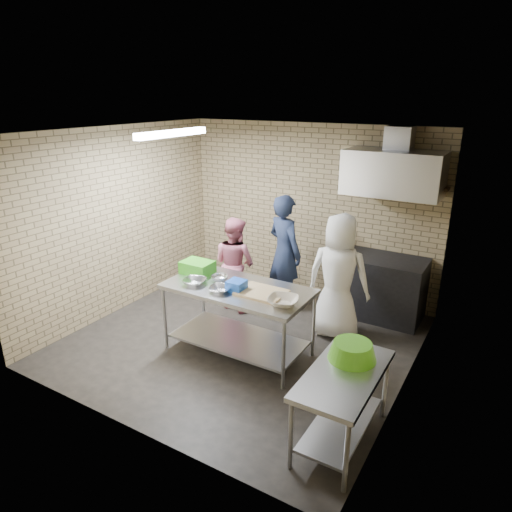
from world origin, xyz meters
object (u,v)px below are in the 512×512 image
(woman_white, at_px, (338,277))
(green_basin, at_px, (352,351))
(side_counter, at_px, (342,407))
(man_navy, at_px, (284,253))
(woman_pink, at_px, (235,263))
(bottle_green, at_px, (430,180))
(blue_tub, at_px, (236,286))
(stove, at_px, (381,287))
(bottle_red, at_px, (400,177))
(prep_table, at_px, (238,320))
(green_crate, at_px, (197,267))

(woman_white, bearing_deg, green_basin, 109.37)
(side_counter, xyz_separation_m, woman_white, (-0.79, 1.89, 0.47))
(man_navy, xyz_separation_m, woman_pink, (-0.64, -0.39, -0.17))
(bottle_green, bearing_deg, blue_tub, -125.89)
(woman_pink, bearing_deg, stove, -147.94)
(bottle_red, xyz_separation_m, bottle_green, (0.40, 0.00, -0.01))
(woman_pink, xyz_separation_m, woman_white, (1.65, -0.03, 0.14))
(bottle_green, xyz_separation_m, woman_pink, (-2.44, -1.07, -1.31))
(stove, height_order, green_basin, green_basin)
(blue_tub, distance_m, bottle_red, 2.78)
(side_counter, relative_size, bottle_green, 8.00)
(stove, height_order, bottle_green, bottle_green)
(prep_table, height_order, woman_pink, woman_pink)
(bottle_red, xyz_separation_m, man_navy, (-1.41, -0.68, -1.15))
(green_crate, distance_m, bottle_green, 3.30)
(green_basin, bearing_deg, stove, 99.76)
(man_navy, bearing_deg, stove, -138.82)
(prep_table, relative_size, side_counter, 1.49)
(green_basin, xyz_separation_m, bottle_green, (0.02, 2.74, 1.18))
(side_counter, bearing_deg, blue_tub, 155.79)
(green_crate, bearing_deg, blue_tub, -16.35)
(blue_tub, xyz_separation_m, bottle_green, (1.63, 2.26, 1.05))
(man_navy, height_order, woman_white, man_navy)
(green_crate, height_order, woman_white, woman_white)
(stove, distance_m, green_crate, 2.69)
(bottle_green, distance_m, woman_pink, 2.97)
(prep_table, distance_m, woman_white, 1.43)
(prep_table, relative_size, stove, 1.49)
(prep_table, relative_size, bottle_red, 9.96)
(woman_pink, bearing_deg, woman_white, -171.76)
(blue_tub, height_order, bottle_green, bottle_green)
(bottle_green, height_order, woman_white, bottle_green)
(woman_white, bearing_deg, bottle_green, -131.64)
(green_crate, relative_size, blue_tub, 2.00)
(green_crate, distance_m, green_basin, 2.47)
(stove, bearing_deg, prep_table, -122.75)
(prep_table, xyz_separation_m, woman_pink, (-0.76, 1.09, 0.26))
(prep_table, height_order, green_crate, green_crate)
(prep_table, height_order, stove, stove)
(green_basin, distance_m, woman_pink, 2.94)
(side_counter, relative_size, blue_tub, 6.02)
(blue_tub, relative_size, green_basin, 0.43)
(blue_tub, bearing_deg, green_basin, -16.71)
(prep_table, xyz_separation_m, bottle_red, (1.28, 2.16, 1.58))
(stove, xyz_separation_m, woman_pink, (-1.99, -0.83, 0.26))
(prep_table, bearing_deg, woman_pink, 124.96)
(blue_tub, distance_m, man_navy, 1.58)
(bottle_green, relative_size, woman_white, 0.09)
(side_counter, relative_size, woman_pink, 0.85)
(green_basin, distance_m, bottle_red, 3.01)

